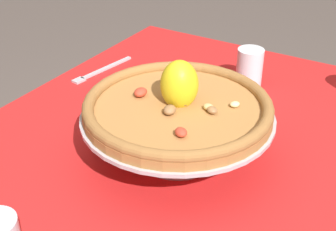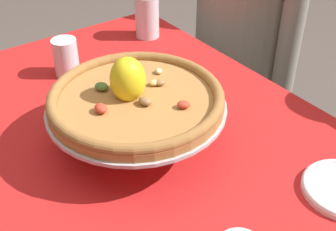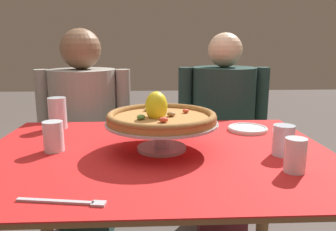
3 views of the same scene
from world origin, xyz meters
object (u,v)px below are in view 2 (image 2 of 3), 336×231
at_px(pizza_stand, 137,115).
at_px(pizza, 135,97).
at_px(water_glass_back_left, 147,18).
at_px(diner_left, 241,50).
at_px(water_glass_side_left, 66,59).

height_order(pizza_stand, pizza, pizza).
xyz_separation_m(water_glass_back_left, diner_left, (0.03, 0.42, -0.23)).
bearing_deg(pizza, water_glass_side_left, 179.39).
bearing_deg(pizza, water_glass_back_left, 143.87).
bearing_deg(diner_left, water_glass_side_left, -86.56).
distance_m(water_glass_back_left, water_glass_side_left, 0.33).
distance_m(pizza, water_glass_back_left, 0.55).
relative_size(pizza, diner_left, 0.31).
xyz_separation_m(pizza_stand, diner_left, (-0.42, 0.74, -0.24)).
height_order(water_glass_back_left, water_glass_side_left, water_glass_back_left).
bearing_deg(water_glass_side_left, water_glass_back_left, 102.68).
distance_m(pizza_stand, water_glass_side_left, 0.37).
relative_size(pizza, water_glass_side_left, 3.59).
xyz_separation_m(pizza_stand, pizza, (-0.00, -0.00, 0.05)).
height_order(pizza, diner_left, diner_left).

